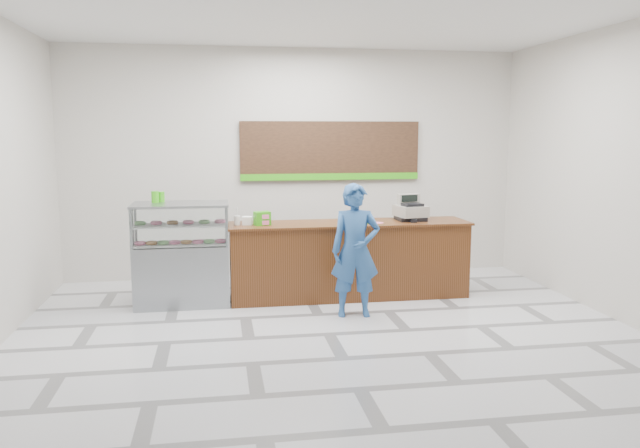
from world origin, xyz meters
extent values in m
plane|color=silver|center=(0.00, 0.00, 0.00)|extent=(7.00, 7.00, 0.00)
plane|color=beige|center=(0.00, 3.00, 1.75)|extent=(7.00, 0.00, 7.00)
plane|color=silver|center=(0.00, 0.00, 3.50)|extent=(7.00, 7.00, 0.00)
cube|color=#592D15|center=(0.55, 1.55, 0.50)|extent=(3.20, 0.70, 1.00)
cube|color=#592D15|center=(0.55, 1.55, 1.01)|extent=(3.26, 0.76, 0.03)
cube|color=gray|center=(-1.67, 1.55, 0.40)|extent=(1.20, 0.70, 0.80)
cube|color=white|center=(-1.67, 1.55, 1.05)|extent=(1.20, 0.70, 0.50)
cube|color=gray|center=(-1.67, 1.55, 1.31)|extent=(1.22, 0.72, 0.03)
cube|color=silver|center=(-1.67, 1.55, 0.82)|extent=(1.14, 0.64, 0.02)
cube|color=silver|center=(-1.67, 1.55, 1.06)|extent=(1.14, 0.64, 0.02)
torus|color=pink|center=(-2.17, 1.45, 0.85)|extent=(0.15, 0.15, 0.05)
torus|color=#A56835|center=(-2.03, 1.45, 0.85)|extent=(0.15, 0.15, 0.05)
torus|color=#81CD71|center=(-1.88, 1.45, 0.85)|extent=(0.15, 0.15, 0.05)
torus|color=pink|center=(-1.74, 1.45, 0.85)|extent=(0.15, 0.15, 0.05)
torus|color=#A56835|center=(-1.60, 1.45, 0.85)|extent=(0.15, 0.15, 0.05)
torus|color=pink|center=(-1.46, 1.45, 0.85)|extent=(0.15, 0.15, 0.05)
torus|color=#81CD71|center=(-1.31, 1.45, 0.85)|extent=(0.15, 0.15, 0.05)
torus|color=pink|center=(-1.17, 1.45, 0.85)|extent=(0.15, 0.15, 0.05)
torus|color=#81CD71|center=(-2.17, 1.60, 1.09)|extent=(0.15, 0.15, 0.05)
torus|color=pink|center=(-1.97, 1.60, 1.09)|extent=(0.15, 0.15, 0.05)
torus|color=#A56835|center=(-1.77, 1.60, 1.09)|extent=(0.15, 0.15, 0.05)
torus|color=pink|center=(-1.57, 1.60, 1.09)|extent=(0.15, 0.15, 0.05)
torus|color=#81CD71|center=(-1.37, 1.60, 1.09)|extent=(0.15, 0.15, 0.05)
torus|color=pink|center=(-1.17, 1.60, 1.09)|extent=(0.15, 0.15, 0.05)
cube|color=black|center=(0.55, 2.96, 1.95)|extent=(2.80, 0.05, 0.90)
cube|color=#37B013|center=(0.55, 2.93, 1.55)|extent=(2.80, 0.02, 0.10)
cube|color=black|center=(1.42, 1.60, 1.06)|extent=(0.37, 0.37, 0.06)
cube|color=gray|center=(1.42, 1.60, 1.16)|extent=(0.44, 0.46, 0.15)
cube|color=black|center=(1.42, 1.52, 1.25)|extent=(0.29, 0.23, 0.04)
cube|color=gray|center=(1.42, 1.71, 1.31)|extent=(0.33, 0.15, 0.15)
cube|color=black|center=(1.42, 1.66, 1.33)|extent=(0.24, 0.06, 0.09)
cube|color=black|center=(1.41, 1.42, 1.05)|extent=(0.13, 0.18, 0.04)
cube|color=#52D61E|center=(0.58, 1.46, 1.04)|extent=(0.36, 0.27, 0.02)
cube|color=white|center=(0.60, 1.46, 1.05)|extent=(0.26, 0.19, 0.00)
cube|color=white|center=(-0.82, 1.54, 1.08)|extent=(0.15, 0.15, 0.11)
cylinder|color=silver|center=(-0.95, 1.53, 1.09)|extent=(0.08, 0.08, 0.12)
cube|color=#37B013|center=(-0.63, 1.47, 1.12)|extent=(0.23, 0.18, 0.18)
cylinder|color=pink|center=(0.91, 1.43, 1.03)|extent=(0.16, 0.16, 0.00)
cylinder|color=#37B013|center=(-1.99, 1.67, 1.40)|extent=(0.09, 0.09, 0.15)
cylinder|color=#37B013|center=(-1.92, 1.76, 1.40)|extent=(0.09, 0.09, 0.13)
imported|color=#26518C|center=(0.44, 0.67, 0.81)|extent=(0.63, 0.45, 1.62)
camera|label=1|loc=(-1.19, -6.59, 2.23)|focal=35.00mm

